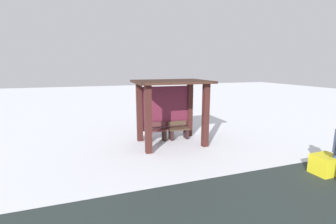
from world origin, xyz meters
TOP-DOWN VIEW (x-y plane):
  - ground_plane at (0.00, 0.00)m, footprint 60.00×60.00m
  - bus_shelter at (0.00, 0.17)m, footprint 2.82×2.07m
  - bench_left_inside at (-0.49, 0.46)m, footprint 0.89×0.39m
  - bench_center_inside at (0.49, 0.46)m, footprint 0.89×0.42m
  - grit_bin at (3.28, -3.94)m, footprint 0.72×0.58m

SIDE VIEW (x-z plane):
  - ground_plane at x=0.00m, z-range 0.00..0.00m
  - grit_bin at x=3.28m, z-range 0.00..0.55m
  - bench_center_inside at x=0.49m, z-range -0.05..0.69m
  - bench_left_inside at x=-0.49m, z-range -0.04..0.73m
  - bus_shelter at x=0.00m, z-range 0.49..2.99m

